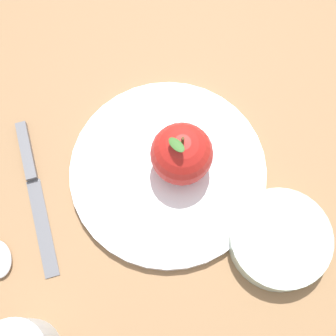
# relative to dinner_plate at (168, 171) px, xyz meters

# --- Properties ---
(ground_plane) EXTENTS (2.40, 2.40, 0.00)m
(ground_plane) POSITION_rel_dinner_plate_xyz_m (0.04, -0.03, -0.01)
(ground_plane) COLOR olive
(dinner_plate) EXTENTS (0.25, 0.25, 0.01)m
(dinner_plate) POSITION_rel_dinner_plate_xyz_m (0.00, 0.00, 0.00)
(dinner_plate) COLOR white
(dinner_plate) RESTS_ON ground_plane
(apple) EXTENTS (0.08, 0.08, 0.09)m
(apple) POSITION_rel_dinner_plate_xyz_m (-0.02, 0.01, 0.04)
(apple) COLOR #B21E19
(apple) RESTS_ON dinner_plate
(side_bowl) EXTENTS (0.12, 0.12, 0.03)m
(side_bowl) POSITION_rel_dinner_plate_xyz_m (-0.03, 0.16, 0.01)
(side_bowl) COLOR #B2C6B2
(side_bowl) RESTS_ON ground_plane
(knife) EXTENTS (0.11, 0.19, 0.01)m
(knife) POSITION_rel_dinner_plate_xyz_m (0.14, -0.11, -0.00)
(knife) COLOR #59595E
(knife) RESTS_ON ground_plane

